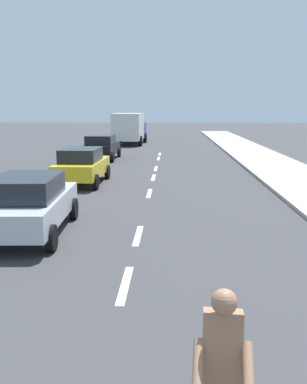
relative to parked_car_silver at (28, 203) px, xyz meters
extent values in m
plane|color=#38383A|center=(2.88, 7.03, -0.84)|extent=(160.00, 160.00, 0.00)
cube|color=#9E998E|center=(9.54, 9.03, -0.77)|extent=(3.60, 80.00, 0.14)
cube|color=white|center=(2.88, -3.19, -0.84)|extent=(0.16, 1.80, 0.01)
cube|color=white|center=(2.88, -0.02, -0.84)|extent=(0.16, 1.80, 0.01)
cube|color=white|center=(2.88, 5.62, -0.84)|extent=(0.16, 1.80, 0.01)
cube|color=white|center=(2.88, 9.45, -0.84)|extent=(0.16, 1.80, 0.01)
cube|color=white|center=(2.88, 12.52, -0.84)|extent=(0.16, 1.80, 0.01)
cube|color=white|center=(2.88, 17.26, -0.84)|extent=(0.16, 1.80, 0.01)
cube|color=white|center=(2.88, 20.06, -0.84)|extent=(0.16, 1.80, 0.01)
cube|color=#9E7051|center=(4.18, -7.39, 0.44)|extent=(0.37, 0.34, 0.63)
sphere|color=#9E7051|center=(4.18, -7.45, 0.87)|extent=(0.22, 0.22, 0.22)
cube|color=#2D51B7|center=(4.18, -7.34, 0.11)|extent=(0.34, 0.25, 0.28)
cylinder|color=#9E7051|center=(4.36, -7.67, 0.34)|extent=(0.13, 0.49, 0.41)
cylinder|color=#9E7051|center=(3.96, -7.64, 0.34)|extent=(0.13, 0.49, 0.41)
cube|color=#B7BABF|center=(0.00, 0.06, -0.15)|extent=(2.03, 4.40, 0.64)
cube|color=black|center=(0.01, -0.16, 0.45)|extent=(1.71, 2.32, 0.56)
cylinder|color=black|center=(-0.98, 1.48, -0.52)|extent=(0.21, 0.65, 0.64)
cylinder|color=black|center=(0.83, 1.57, -0.52)|extent=(0.21, 0.65, 0.64)
cylinder|color=black|center=(0.98, -1.36, -0.52)|extent=(0.21, 0.65, 0.64)
cube|color=gold|center=(-0.16, 7.67, -0.15)|extent=(1.81, 4.14, 0.64)
cube|color=black|center=(-0.17, 7.46, 0.45)|extent=(1.56, 2.17, 0.56)
cylinder|color=black|center=(-1.00, 9.08, -0.52)|extent=(0.19, 0.64, 0.64)
cylinder|color=black|center=(0.73, 9.05, -0.52)|extent=(0.19, 0.64, 0.64)
cylinder|color=black|center=(-1.06, 6.29, -0.52)|extent=(0.19, 0.64, 0.64)
cylinder|color=black|center=(0.67, 6.25, -0.52)|extent=(0.19, 0.64, 0.64)
cube|color=black|center=(-0.78, 16.64, -0.15)|extent=(1.92, 4.42, 0.64)
cube|color=black|center=(-0.78, 16.43, 0.45)|extent=(1.66, 2.31, 0.56)
cylinder|color=black|center=(-1.68, 18.15, -0.52)|extent=(0.19, 0.64, 0.64)
cylinder|color=black|center=(0.17, 18.12, -0.52)|extent=(0.19, 0.64, 0.64)
cylinder|color=black|center=(-1.73, 15.17, -0.52)|extent=(0.19, 0.64, 0.64)
cylinder|color=black|center=(0.12, 15.14, -0.52)|extent=(0.19, 0.64, 0.64)
cube|color=#23478C|center=(-0.01, 30.55, 0.36)|extent=(2.50, 2.44, 1.40)
cube|color=silver|center=(-0.14, 27.57, 0.81)|extent=(2.58, 4.26, 2.30)
cylinder|color=black|center=(-1.21, 30.48, -0.39)|extent=(0.32, 0.91, 0.90)
cylinder|color=black|center=(1.18, 30.37, -0.39)|extent=(0.32, 0.91, 0.90)
cylinder|color=black|center=(-1.38, 26.58, -0.39)|extent=(0.32, 0.91, 0.90)
cylinder|color=black|center=(1.02, 26.48, -0.39)|extent=(0.32, 0.91, 0.90)
camera|label=1|loc=(3.73, -10.74, 2.43)|focal=40.07mm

